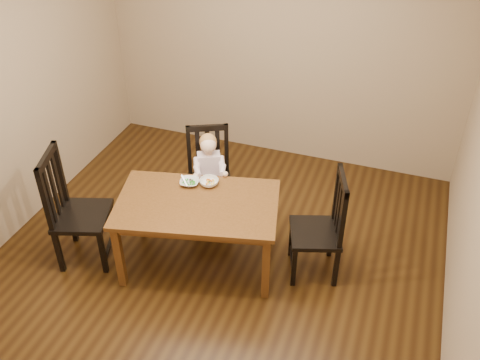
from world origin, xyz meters
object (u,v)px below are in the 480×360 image
(chair_right, at_px, (322,228))
(toddler, at_px, (209,169))
(chair_left, at_px, (75,210))
(bowl_veg, at_px, (209,182))
(chair_child, at_px, (209,177))
(bowl_peas, at_px, (189,182))
(dining_table, at_px, (197,210))

(chair_right, height_order, toddler, chair_right)
(chair_left, xyz_separation_m, bowl_veg, (1.05, 0.55, 0.18))
(chair_child, height_order, chair_left, chair_left)
(chair_child, height_order, bowl_peas, chair_child)
(chair_right, distance_m, toddler, 1.24)
(dining_table, relative_size, bowl_veg, 8.87)
(chair_left, height_order, chair_right, chair_left)
(toddler, bearing_deg, chair_child, -90.00)
(chair_child, relative_size, chair_left, 0.88)
(bowl_veg, bearing_deg, chair_left, -152.43)
(chair_right, relative_size, bowl_peas, 6.07)
(dining_table, relative_size, chair_child, 1.56)
(chair_right, relative_size, bowl_veg, 5.94)
(dining_table, height_order, chair_left, chair_left)
(bowl_peas, bearing_deg, chair_child, 90.07)
(chair_right, bearing_deg, toddler, 54.50)
(chair_child, xyz_separation_m, chair_left, (-0.89, -0.95, 0.06))
(bowl_veg, bearing_deg, bowl_peas, -162.76)
(toddler, bearing_deg, bowl_peas, 61.70)
(dining_table, relative_size, chair_left, 1.38)
(dining_table, relative_size, bowl_peas, 9.06)
(dining_table, xyz_separation_m, chair_right, (1.03, 0.26, -0.12))
(dining_table, bearing_deg, bowl_peas, 126.57)
(dining_table, height_order, toddler, toddler)
(chair_left, height_order, toddler, chair_left)
(dining_table, xyz_separation_m, chair_left, (-1.05, -0.28, -0.08))
(chair_left, relative_size, chair_right, 1.09)
(bowl_peas, bearing_deg, chair_left, -150.68)
(chair_right, bearing_deg, chair_left, 86.26)
(dining_table, distance_m, chair_right, 1.07)
(dining_table, distance_m, toddler, 0.64)
(chair_left, height_order, bowl_peas, chair_left)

